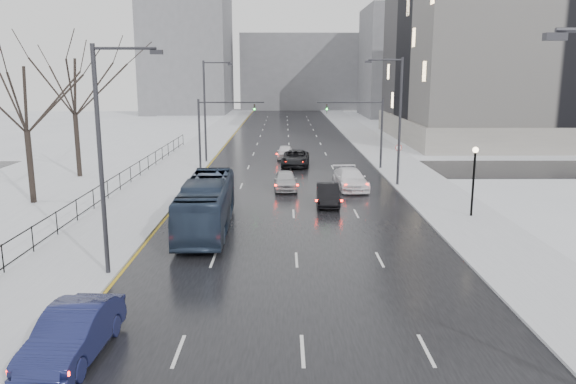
{
  "coord_description": "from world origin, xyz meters",
  "views": [
    {
      "loc": [
        -0.58,
        -3.62,
        8.81
      ],
      "look_at": [
        -0.38,
        26.09,
        2.5
      ],
      "focal_mm": 35.0,
      "sensor_mm": 36.0,
      "label": 1
    }
  ],
  "objects_px": {
    "streetlight_l_near": "(105,150)",
    "lamppost_r_mid": "(474,171)",
    "tree_park_d": "(34,204)",
    "sedan_left_near": "(73,333)",
    "tree_park_e": "(80,177)",
    "bus": "(206,205)",
    "streetlight_l_far": "(207,106)",
    "no_uturn_sign": "(398,151)",
    "sedan_right_near": "(328,195)",
    "mast_signal_right": "(370,125)",
    "streetlight_r_mid": "(397,115)",
    "sedan_right_far": "(350,179)",
    "sedan_center_near": "(285,180)",
    "sedan_right_cross": "(296,158)",
    "mast_signal_left": "(211,125)",
    "sedan_center_far": "(285,152)"
  },
  "relations": [
    {
      "from": "streetlight_l_far",
      "to": "tree_park_d",
      "type": "bearing_deg",
      "value": -118.15
    },
    {
      "from": "bus",
      "to": "sedan_right_near",
      "type": "relative_size",
      "value": 2.46
    },
    {
      "from": "streetlight_l_far",
      "to": "sedan_center_near",
      "type": "distance_m",
      "value": 16.19
    },
    {
      "from": "sedan_center_near",
      "to": "sedan_center_far",
      "type": "height_order",
      "value": "sedan_center_near"
    },
    {
      "from": "streetlight_l_near",
      "to": "lamppost_r_mid",
      "type": "xyz_separation_m",
      "value": [
        19.17,
        10.0,
        -2.67
      ]
    },
    {
      "from": "streetlight_l_far",
      "to": "no_uturn_sign",
      "type": "height_order",
      "value": "streetlight_l_far"
    },
    {
      "from": "streetlight_r_mid",
      "to": "sedan_right_far",
      "type": "xyz_separation_m",
      "value": [
        -3.67,
        -1.19,
        -4.8
      ]
    },
    {
      "from": "lamppost_r_mid",
      "to": "sedan_right_near",
      "type": "distance_m",
      "value": 9.55
    },
    {
      "from": "tree_park_d",
      "to": "tree_park_e",
      "type": "height_order",
      "value": "tree_park_e"
    },
    {
      "from": "lamppost_r_mid",
      "to": "sedan_left_near",
      "type": "bearing_deg",
      "value": -136.33
    },
    {
      "from": "streetlight_l_near",
      "to": "streetlight_l_far",
      "type": "distance_m",
      "value": 32.0
    },
    {
      "from": "streetlight_l_far",
      "to": "sedan_right_near",
      "type": "height_order",
      "value": "streetlight_l_far"
    },
    {
      "from": "mast_signal_right",
      "to": "sedan_right_near",
      "type": "height_order",
      "value": "mast_signal_right"
    },
    {
      "from": "mast_signal_left",
      "to": "sedan_right_far",
      "type": "distance_m",
      "value": 15.33
    },
    {
      "from": "sedan_right_far",
      "to": "lamppost_r_mid",
      "type": "bearing_deg",
      "value": -59.14
    },
    {
      "from": "streetlight_l_far",
      "to": "mast_signal_left",
      "type": "distance_m",
      "value": 4.36
    },
    {
      "from": "tree_park_d",
      "to": "sedan_left_near",
      "type": "distance_m",
      "value": 23.87
    },
    {
      "from": "streetlight_l_near",
      "to": "bus",
      "type": "height_order",
      "value": "streetlight_l_near"
    },
    {
      "from": "streetlight_r_mid",
      "to": "mast_signal_right",
      "type": "relative_size",
      "value": 1.54
    },
    {
      "from": "sedan_center_far",
      "to": "streetlight_l_near",
      "type": "bearing_deg",
      "value": -101.35
    },
    {
      "from": "streetlight_r_mid",
      "to": "sedan_center_far",
      "type": "height_order",
      "value": "streetlight_r_mid"
    },
    {
      "from": "sedan_right_cross",
      "to": "sedan_center_far",
      "type": "bearing_deg",
      "value": 105.69
    },
    {
      "from": "streetlight_l_near",
      "to": "mast_signal_right",
      "type": "height_order",
      "value": "streetlight_l_near"
    },
    {
      "from": "streetlight_r_mid",
      "to": "streetlight_l_far",
      "type": "xyz_separation_m",
      "value": [
        -16.33,
        12.0,
        0.0
      ]
    },
    {
      "from": "tree_park_e",
      "to": "bus",
      "type": "height_order",
      "value": "tree_park_e"
    },
    {
      "from": "sedan_center_near",
      "to": "sedan_right_cross",
      "type": "height_order",
      "value": "sedan_right_cross"
    },
    {
      "from": "tree_park_d",
      "to": "streetlight_l_near",
      "type": "bearing_deg",
      "value": -55.47
    },
    {
      "from": "tree_park_d",
      "to": "sedan_right_near",
      "type": "relative_size",
      "value": 2.91
    },
    {
      "from": "mast_signal_left",
      "to": "sedan_right_cross",
      "type": "height_order",
      "value": "mast_signal_left"
    },
    {
      "from": "tree_park_e",
      "to": "lamppost_r_mid",
      "type": "distance_m",
      "value": 32.52
    },
    {
      "from": "sedan_right_cross",
      "to": "sedan_right_far",
      "type": "relative_size",
      "value": 1.02
    },
    {
      "from": "sedan_center_near",
      "to": "sedan_right_cross",
      "type": "relative_size",
      "value": 0.78
    },
    {
      "from": "no_uturn_sign",
      "to": "sedan_right_cross",
      "type": "bearing_deg",
      "value": 146.57
    },
    {
      "from": "tree_park_d",
      "to": "streetlight_r_mid",
      "type": "xyz_separation_m",
      "value": [
        25.97,
        6.0,
        5.62
      ]
    },
    {
      "from": "mast_signal_right",
      "to": "sedan_left_near",
      "type": "bearing_deg",
      "value": -112.32
    },
    {
      "from": "streetlight_l_far",
      "to": "bus",
      "type": "distance_m",
      "value": 25.23
    },
    {
      "from": "mast_signal_left",
      "to": "lamppost_r_mid",
      "type": "bearing_deg",
      "value": -44.48
    },
    {
      "from": "no_uturn_sign",
      "to": "sedan_left_near",
      "type": "xyz_separation_m",
      "value": [
        -16.39,
        -31.37,
        -1.45
      ]
    },
    {
      "from": "mast_signal_right",
      "to": "sedan_right_far",
      "type": "xyz_separation_m",
      "value": [
        -2.83,
        -9.19,
        -3.29
      ]
    },
    {
      "from": "lamppost_r_mid",
      "to": "mast_signal_right",
      "type": "xyz_separation_m",
      "value": [
        -3.67,
        18.0,
        1.16
      ]
    },
    {
      "from": "lamppost_r_mid",
      "to": "no_uturn_sign",
      "type": "distance_m",
      "value": 14.13
    },
    {
      "from": "sedan_center_near",
      "to": "sedan_right_far",
      "type": "relative_size",
      "value": 0.8
    },
    {
      "from": "lamppost_r_mid",
      "to": "bus",
      "type": "distance_m",
      "value": 16.29
    },
    {
      "from": "streetlight_r_mid",
      "to": "sedan_right_far",
      "type": "relative_size",
      "value": 1.87
    },
    {
      "from": "mast_signal_right",
      "to": "sedan_center_near",
      "type": "bearing_deg",
      "value": -129.75
    },
    {
      "from": "no_uturn_sign",
      "to": "sedan_right_near",
      "type": "distance_m",
      "value": 12.69
    },
    {
      "from": "tree_park_d",
      "to": "streetlight_l_near",
      "type": "distance_m",
      "value": 17.9
    },
    {
      "from": "streetlight_l_far",
      "to": "streetlight_l_near",
      "type": "bearing_deg",
      "value": -90.0
    },
    {
      "from": "streetlight_l_near",
      "to": "sedan_center_far",
      "type": "distance_m",
      "value": 35.83
    },
    {
      "from": "streetlight_l_near",
      "to": "sedan_right_near",
      "type": "xyz_separation_m",
      "value": [
        10.53,
        13.43,
        -4.87
      ]
    }
  ]
}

